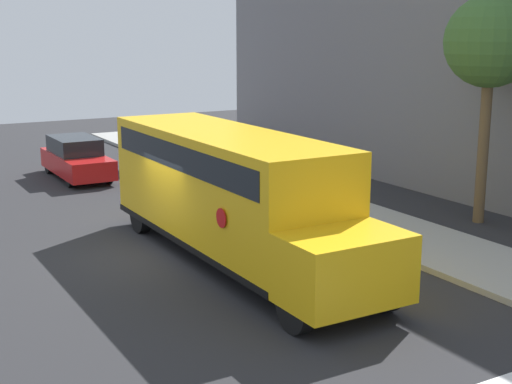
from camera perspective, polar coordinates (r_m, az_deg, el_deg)
ground_plane at (r=18.88m, az=-7.71°, el=-4.91°), size 60.00×60.00×0.00m
sidewalk_strip at (r=22.04m, az=8.10°, el=-2.16°), size 44.00×3.00×0.15m
school_bus at (r=17.85m, az=-2.11°, el=0.32°), size 10.27×2.57×3.24m
parked_car at (r=29.11m, az=-14.17°, el=2.63°), size 4.68×1.73×1.60m
tree_near_sidewalk at (r=22.11m, az=18.25°, el=11.18°), size 2.69×2.69×6.75m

